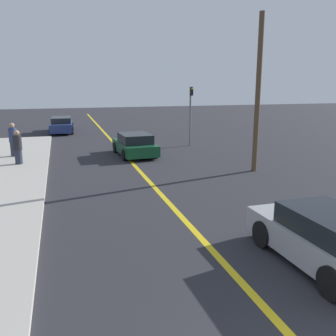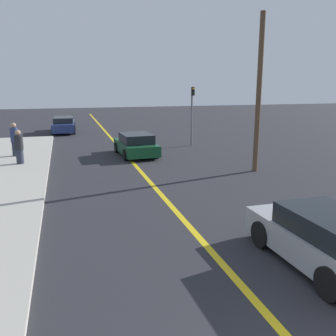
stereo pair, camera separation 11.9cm
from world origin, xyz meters
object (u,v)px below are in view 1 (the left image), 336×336
Objects in this scene: traffic_light at (191,110)px; utility_pole at (258,95)px; pedestrian_near_curb at (18,147)px; car_near_right_lane at (325,239)px; car_far_distant at (62,125)px; car_ahead_center at (135,145)px; pedestrian_mid_group at (13,140)px.

utility_pole reaches higher than traffic_light.
utility_pole is (10.96, -4.05, 2.62)m from pedestrian_near_curb.
car_near_right_lane is 0.88× the size of car_far_distant.
car_near_right_lane is 16.93m from traffic_light.
pedestrian_mid_group is at bearing 168.76° from car_ahead_center.
car_ahead_center is at bearing -151.30° from traffic_light.
pedestrian_near_curb is at bearing 119.31° from car_near_right_lane.
utility_pole reaches higher than car_ahead_center.
car_near_right_lane is at bearing -61.54° from pedestrian_mid_group.
car_ahead_center is (-1.64, 14.35, -0.04)m from car_near_right_lane.
pedestrian_mid_group reaches higher than car_far_distant.
car_far_distant is at bearing 76.05° from pedestrian_mid_group.
car_near_right_lane is 2.24× the size of pedestrian_mid_group.
car_far_distant is 19.31m from utility_pole.
car_ahead_center is at bearing 131.73° from utility_pole.
car_ahead_center is 6.71m from pedestrian_mid_group.
car_ahead_center is 12.27m from car_far_distant.
pedestrian_near_curb reaches higher than car_near_right_lane.
utility_pole is at bearing -28.79° from pedestrian_mid_group.
utility_pole is (4.77, -5.35, 3.00)m from car_ahead_center.
car_ahead_center is 2.34× the size of pedestrian_near_curb.
car_near_right_lane is 26.55m from car_far_distant.
car_ahead_center is 0.55× the size of utility_pole.
traffic_light is (10.39, 3.60, 1.39)m from pedestrian_near_curb.
pedestrian_near_curb is at bearing -160.88° from traffic_light.
car_ahead_center is at bearing 11.88° from pedestrian_near_curb.
traffic_light reaches higher than pedestrian_mid_group.
car_near_right_lane is 15.22m from pedestrian_near_curb.
car_far_distant is 11.02m from pedestrian_mid_group.
pedestrian_mid_group is (-2.65, -10.69, 0.42)m from car_far_distant.
car_far_distant reaches higher than car_ahead_center.
car_far_distant is at bearing 105.54° from car_ahead_center.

